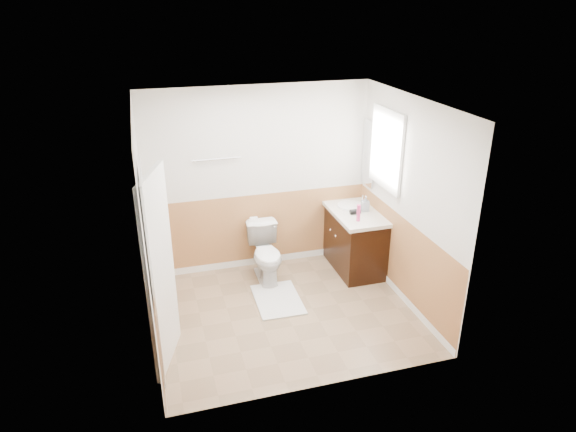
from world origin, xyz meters
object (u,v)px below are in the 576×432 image
object	(u,v)px
toilet	(266,254)
soap_dispenser	(365,203)
vanity_cabinet	(353,240)
lotion_bottle	(359,213)
bath_mat	(278,299)

from	to	relation	value
toilet	soap_dispenser	xyz separation A→B (m)	(1.36, -0.05, 0.59)
vanity_cabinet	soap_dispenser	distance (m)	0.57
lotion_bottle	soap_dispenser	bearing A→B (deg)	52.18
bath_mat	vanity_cabinet	size ratio (longest dim) A/B	0.73
vanity_cabinet	toilet	bearing A→B (deg)	-179.54
lotion_bottle	soap_dispenser	size ratio (longest dim) A/B	1.05
toilet	lotion_bottle	size ratio (longest dim) A/B	3.36
bath_mat	lotion_bottle	distance (m)	1.50
bath_mat	lotion_bottle	xyz separation A→B (m)	(1.14, 0.23, 0.95)
bath_mat	toilet	bearing A→B (deg)	90.00
vanity_cabinet	lotion_bottle	bearing A→B (deg)	-106.20
bath_mat	soap_dispenser	world-z (taller)	soap_dispenser
lotion_bottle	bath_mat	bearing A→B (deg)	-168.61
toilet	vanity_cabinet	distance (m)	1.24
vanity_cabinet	lotion_bottle	xyz separation A→B (m)	(-0.10, -0.34, 0.56)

